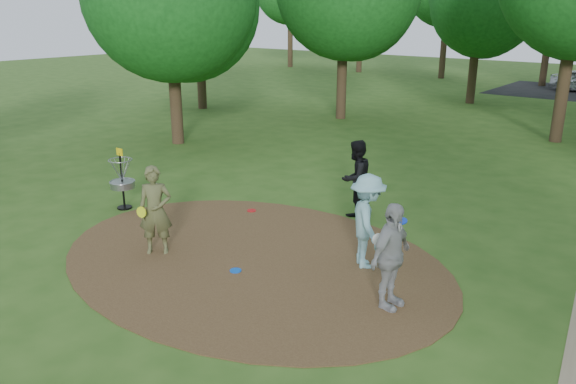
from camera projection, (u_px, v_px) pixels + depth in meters
The scene contains 9 objects.
ground at pixel (251, 259), 11.17m from camera, with size 100.00×100.00×0.00m, color #2D5119.
dirt_clearing at pixel (251, 259), 11.17m from camera, with size 8.40×8.40×0.02m, color #47301C.
player_observer_with_disc at pixel (155, 211), 11.18m from camera, with size 0.79×0.77×1.83m.
player_throwing_with_disc at pixel (367, 222), 10.59m from camera, with size 1.45×1.32×1.84m.
player_walking_with_disc at pixel (356, 178), 13.34m from camera, with size 0.83×0.98×1.84m.
player_waiting_with_disc at pixel (391, 257), 9.09m from camera, with size 0.57×1.09×1.83m.
disc_ground_blue at pixel (236, 270), 10.61m from camera, with size 0.22×0.22×0.02m, color blue.
disc_ground_red at pixel (252, 210), 13.80m from camera, with size 0.22×0.22×0.02m, color red.
disc_golf_basket at pixel (122, 175), 13.77m from camera, with size 0.63×0.63×1.54m.
Camera 1 is at (6.90, -7.57, 4.72)m, focal length 35.00 mm.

